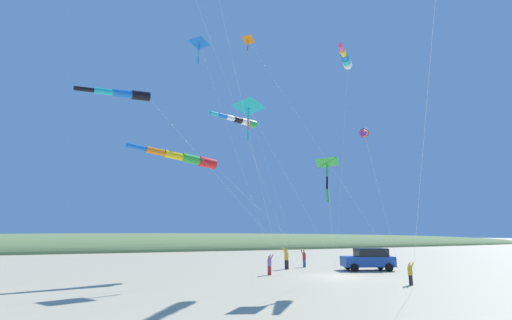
# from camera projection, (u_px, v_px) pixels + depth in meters

# --- Properties ---
(ground_plane) EXTENTS (600.00, 600.00, 0.00)m
(ground_plane) POSITION_uv_depth(u_px,v_px,m) (337.00, 277.00, 24.95)
(ground_plane) COLOR #C6B58C
(dune_ridge_grassy) EXTENTS (28.00, 240.00, 6.56)m
(dune_ridge_grassy) POSITION_uv_depth(u_px,v_px,m) (181.00, 249.00, 74.11)
(dune_ridge_grassy) COLOR #6B844C
(dune_ridge_grassy) RESTS_ON ground_plane
(parked_car) EXTENTS (3.28, 4.68, 1.85)m
(parked_car) POSITION_uv_depth(u_px,v_px,m) (368.00, 259.00, 29.58)
(parked_car) COLOR #1E479E
(parked_car) RESTS_ON ground_plane
(cooler_box) EXTENTS (0.62, 0.42, 0.42)m
(cooler_box) POSITION_uv_depth(u_px,v_px,m) (354.00, 265.00, 32.30)
(cooler_box) COLOR purple
(cooler_box) RESTS_ON ground_plane
(person_adult_flyer) EXTENTS (0.46, 0.58, 1.88)m
(person_adult_flyer) POSITION_uv_depth(u_px,v_px,m) (286.00, 257.00, 30.57)
(person_adult_flyer) COLOR #232328
(person_adult_flyer) RESTS_ON ground_plane
(person_child_green_jacket) EXTENTS (0.45, 0.37, 1.38)m
(person_child_green_jacket) POSITION_uv_depth(u_px,v_px,m) (410.00, 272.00, 21.00)
(person_child_green_jacket) COLOR #232328
(person_child_green_jacket) RESTS_ON ground_plane
(person_child_grey_jacket) EXTENTS (0.49, 0.39, 1.60)m
(person_child_grey_jacket) POSITION_uv_depth(u_px,v_px,m) (304.00, 258.00, 32.45)
(person_child_grey_jacket) COLOR #335199
(person_child_grey_jacket) RESTS_ON ground_plane
(person_bystander_far) EXTENTS (0.53, 0.46, 1.55)m
(person_bystander_far) POSITION_uv_depth(u_px,v_px,m) (270.00, 264.00, 26.17)
(person_bystander_far) COLOR #B72833
(person_bystander_far) RESTS_ON ground_plane
(kite_delta_long_streamer_right) EXTENTS (6.06, 9.64, 18.77)m
(kite_delta_long_streamer_right) POSITION_uv_depth(u_px,v_px,m) (249.00, 42.00, 27.83)
(kite_delta_long_streamer_right) COLOR orange
(kite_delta_long_streamer_right) RESTS_ON ground_plane
(kite_windsock_teal_far_right) EXTENTS (8.37, 10.58, 10.46)m
(kite_windsock_teal_far_right) POSITION_uv_depth(u_px,v_px,m) (364.00, 133.00, 23.26)
(kite_windsock_teal_far_right) COLOR #1EB7C6
(kite_windsock_teal_far_right) RESTS_ON ground_plane
(kite_windsock_blue_topmost) EXTENTS (11.41, 7.20, 18.34)m
(kite_windsock_blue_topmost) POSITION_uv_depth(u_px,v_px,m) (346.00, 59.00, 28.39)
(kite_windsock_blue_topmost) COLOR white
(kite_windsock_blue_topmost) RESTS_ON ground_plane
(kite_windsock_rainbow_low_near) EXTENTS (2.14, 17.01, 12.37)m
(kite_windsock_rainbow_low_near) POSITION_uv_depth(u_px,v_px,m) (125.00, 94.00, 22.23)
(kite_windsock_rainbow_low_near) COLOR black
(kite_windsock_rainbow_low_near) RESTS_ON ground_plane
(kite_delta_yellow_midlevel) EXTENTS (3.95, 7.20, 21.65)m
(kite_delta_yellow_midlevel) POSITION_uv_depth(u_px,v_px,m) (199.00, 44.00, 33.30)
(kite_delta_yellow_midlevel) COLOR blue
(kite_delta_yellow_midlevel) RESTS_ON ground_plane
(kite_windsock_white_trailing) EXTENTS (4.92, 18.99, 9.43)m
(kite_windsock_white_trailing) POSITION_uv_depth(u_px,v_px,m) (186.00, 158.00, 26.74)
(kite_windsock_white_trailing) COLOR red
(kite_windsock_white_trailing) RESTS_ON ground_plane
(kite_delta_green_low_center) EXTENTS (9.52, 7.58, 7.52)m
(kite_delta_green_low_center) POSITION_uv_depth(u_px,v_px,m) (327.00, 163.00, 20.19)
(kite_delta_green_low_center) COLOR green
(kite_delta_green_low_center) RESTS_ON ground_plane
(kite_windsock_orange_high_right) EXTENTS (1.98, 9.34, 13.67)m
(kite_windsock_orange_high_right) POSITION_uv_depth(u_px,v_px,m) (240.00, 121.00, 31.61)
(kite_windsock_orange_high_right) COLOR green
(kite_windsock_orange_high_right) RESTS_ON ground_plane
(kite_delta_red_high_left) EXTENTS (4.24, 11.42, 13.34)m
(kite_delta_red_high_left) POSITION_uv_depth(u_px,v_px,m) (249.00, 108.00, 26.88)
(kite_delta_red_high_left) COLOR #1EB7C6
(kite_delta_red_high_left) RESTS_ON ground_plane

